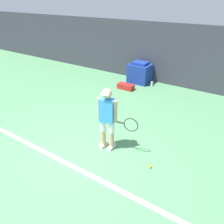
# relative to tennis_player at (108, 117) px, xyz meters

# --- Properties ---
(ground_plane) EXTENTS (24.00, 24.00, 0.00)m
(ground_plane) POSITION_rel_tennis_player_xyz_m (-0.56, -0.82, -0.86)
(ground_plane) COLOR #518C5B
(back_wall) EXTENTS (24.00, 0.10, 2.39)m
(back_wall) POSITION_rel_tennis_player_xyz_m (-0.56, 4.93, 0.34)
(back_wall) COLOR #383842
(back_wall) RESTS_ON ground_plane
(court_baseline) EXTENTS (21.60, 0.10, 0.01)m
(court_baseline) POSITION_rel_tennis_player_xyz_m (-0.56, -0.99, -0.85)
(court_baseline) COLOR white
(court_baseline) RESTS_ON ground_plane
(tennis_player) EXTENTS (0.96, 0.32, 1.56)m
(tennis_player) POSITION_rel_tennis_player_xyz_m (0.00, 0.00, 0.00)
(tennis_player) COLOR tan
(tennis_player) RESTS_ON ground_plane
(tennis_ball) EXTENTS (0.07, 0.07, 0.07)m
(tennis_ball) POSITION_rel_tennis_player_xyz_m (1.16, -0.09, -0.82)
(tennis_ball) COLOR #D1E533
(tennis_ball) RESTS_ON ground_plane
(covered_chair) EXTENTS (0.87, 0.73, 0.87)m
(covered_chair) POSITION_rel_tennis_player_xyz_m (-1.43, 4.47, -0.44)
(covered_chair) COLOR navy
(covered_chair) RESTS_ON ground_plane
(equipment_bag) EXTENTS (0.65, 0.31, 0.20)m
(equipment_bag) POSITION_rel_tennis_player_xyz_m (-1.53, 3.49, -0.76)
(equipment_bag) COLOR #B2231E
(equipment_bag) RESTS_ON ground_plane
(water_bottle) EXTENTS (0.09, 0.09, 0.22)m
(water_bottle) POSITION_rel_tennis_player_xyz_m (-0.80, 4.34, -0.75)
(water_bottle) COLOR white
(water_bottle) RESTS_ON ground_plane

